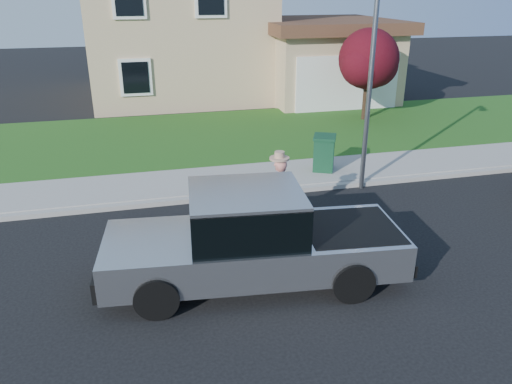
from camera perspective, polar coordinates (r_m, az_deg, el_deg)
The scene contains 10 objects.
ground at distance 10.37m, azimuth 1.17°, elevation -6.76°, with size 80.00×80.00×0.00m, color black.
curb at distance 13.10m, azimuth 2.11°, elevation 0.03°, with size 40.00×0.20×0.12m, color gray.
sidewalk at distance 14.08m, azimuth 0.89°, elevation 1.75°, with size 40.00×2.00×0.15m, color gray.
lawn at distance 18.25m, azimuth -2.73°, elevation 6.54°, with size 40.00×7.00×0.10m, color #144916.
house at distance 25.45m, azimuth -5.83°, elevation 18.14°, with size 14.00×11.30×6.85m.
pickup_truck at distance 9.00m, azimuth -0.37°, elevation -5.53°, with size 5.63×2.40×1.80m.
woman at distance 11.03m, azimuth 2.62°, elevation -0.02°, with size 0.68×0.53×1.79m.
ornamental_tree at distance 20.35m, azimuth 12.80°, elevation 14.31°, with size 2.56×2.31×3.52m.
trash_bin at distance 14.40m, azimuth 7.78°, elevation 4.49°, with size 0.86×0.90×1.01m.
street_lamp at distance 12.95m, azimuth 13.03°, elevation 12.93°, with size 0.38×0.69×5.32m.
Camera 1 is at (-2.38, -8.72, 5.07)m, focal length 35.00 mm.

